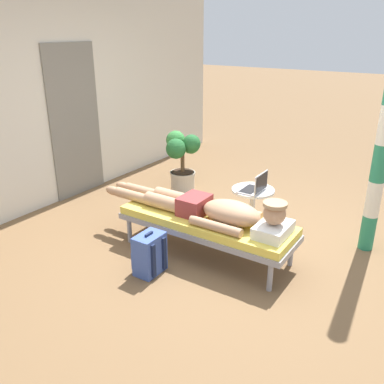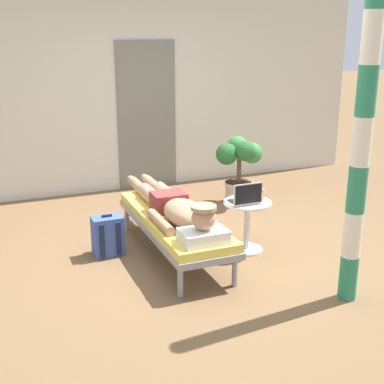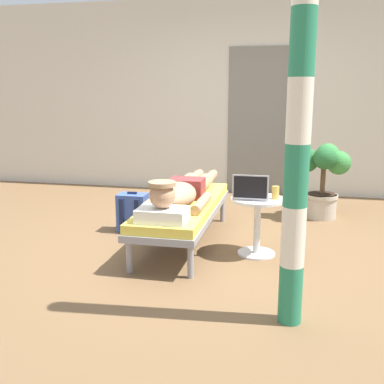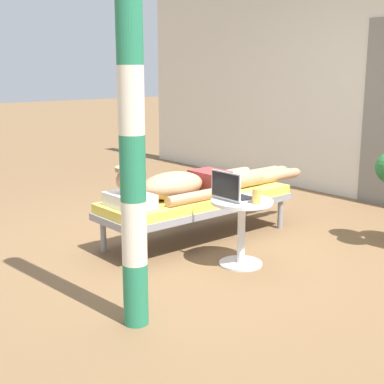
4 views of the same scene
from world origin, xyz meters
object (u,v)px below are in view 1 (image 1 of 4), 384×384
Objects in this scene: side_table at (252,203)px; laptop at (255,187)px; lounge_chair at (206,223)px; backpack at (149,254)px; person_reclining at (211,209)px; drink_glass at (259,180)px; potted_plant at (183,156)px.

laptop reaches higher than side_table.
laptop reaches higher than lounge_chair.
side_table reaches higher than backpack.
person_reclining is at bearing 165.47° from laptop.
lounge_chair is 0.92m from drink_glass.
potted_plant reaches higher than laptop.
side_table is (0.72, -0.17, 0.01)m from lounge_chair.
side_table is 1.69× the size of laptop.
side_table is at bearing -114.38° from potted_plant.
lounge_chair is at bearing 168.65° from drink_glass.
laptop is (0.66, -0.23, 0.24)m from lounge_chair.
potted_plant is at bearing 42.05° from lounge_chair.
laptop is at bearing -166.53° from drink_glass.
person_reclining is 1.86m from potted_plant.
drink_glass is 1.59m from backpack.
person_reclining is 0.69m from laptop.
laptop is at bearing -115.58° from potted_plant.
side_table is 0.61× the size of potted_plant.
drink_glass reaches higher than lounge_chair.
side_table is at bearing -9.46° from person_reclining.
lounge_chair is 2.17× the size of potted_plant.
potted_plant reaches higher than lounge_chair.
lounge_chair is 0.68m from backpack.
side_table is at bearing -13.56° from lounge_chair.
drink_glass is at bearing 13.47° from laptop.
lounge_chair is 5.99× the size of laptop.
drink_glass is at bearing -7.91° from person_reclining.
laptop is at bearing -139.48° from side_table.
laptop is 0.36× the size of potted_plant.
lounge_chair is 0.18m from person_reclining.
person_reclining is 5.12× the size of backpack.
side_table is 4.56× the size of drink_glass.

